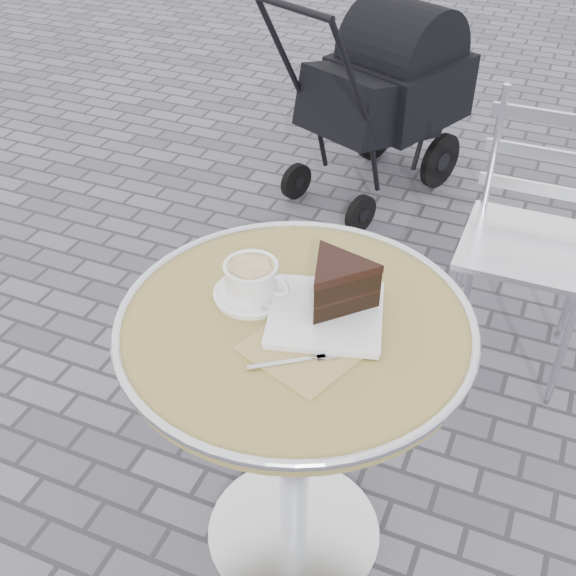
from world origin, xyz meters
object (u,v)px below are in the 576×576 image
at_px(cake_plate_set, 335,291).
at_px(bistro_chair, 539,206).
at_px(cafe_table, 295,381).
at_px(cappuccino_set, 252,283).
at_px(baby_stroller, 383,100).

xyz_separation_m(cake_plate_set, bistro_chair, (0.32, 0.93, -0.26)).
xyz_separation_m(cafe_table, cake_plate_set, (0.06, 0.05, 0.22)).
xyz_separation_m(cappuccino_set, cake_plate_set, (0.17, 0.02, 0.02)).
xyz_separation_m(cafe_table, cappuccino_set, (-0.11, 0.04, 0.20)).
bearing_deg(baby_stroller, cappuccino_set, -59.65).
bearing_deg(baby_stroller, cafe_table, -56.38).
height_order(cappuccino_set, cake_plate_set, cake_plate_set).
bearing_deg(cafe_table, cake_plate_set, 42.30).
bearing_deg(bistro_chair, baby_stroller, 131.06).
relative_size(cappuccino_set, bistro_chair, 0.20).
relative_size(cappuccino_set, cake_plate_set, 0.47).
distance_m(cake_plate_set, baby_stroller, 1.83).
bearing_deg(cappuccino_set, bistro_chair, 62.89).
bearing_deg(bistro_chair, cake_plate_set, -109.23).
bearing_deg(bistro_chair, cappuccino_set, -117.68).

